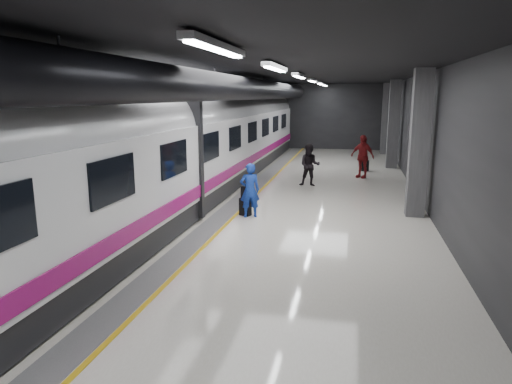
# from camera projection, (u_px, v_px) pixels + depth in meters

# --- Properties ---
(ground) EXTENTS (40.00, 40.00, 0.00)m
(ground) POSITION_uv_depth(u_px,v_px,m) (260.00, 224.00, 13.40)
(ground) COLOR silver
(ground) RESTS_ON ground
(platform_hall) EXTENTS (10.02, 40.02, 4.51)m
(platform_hall) POSITION_uv_depth(u_px,v_px,m) (257.00, 101.00, 13.64)
(platform_hall) COLOR black
(platform_hall) RESTS_ON ground
(train) EXTENTS (3.05, 38.00, 4.05)m
(train) POSITION_uv_depth(u_px,v_px,m) (154.00, 151.00, 13.64)
(train) COLOR black
(train) RESTS_ON ground
(traveler_main) EXTENTS (0.72, 0.61, 1.69)m
(traveler_main) POSITION_uv_depth(u_px,v_px,m) (250.00, 190.00, 14.03)
(traveler_main) COLOR blue
(traveler_main) RESTS_ON ground
(suitcase_main) EXTENTS (0.40, 0.32, 0.56)m
(suitcase_main) POSITION_uv_depth(u_px,v_px,m) (245.00, 207.00, 14.32)
(suitcase_main) COLOR black
(suitcase_main) RESTS_ON ground
(shoulder_bag) EXTENTS (0.32, 0.24, 0.38)m
(shoulder_bag) POSITION_uv_depth(u_px,v_px,m) (246.00, 192.00, 14.18)
(shoulder_bag) COLOR black
(shoulder_bag) RESTS_ON suitcase_main
(traveler_far_a) EXTENTS (0.86, 0.68, 1.76)m
(traveler_far_a) POSITION_uv_depth(u_px,v_px,m) (310.00, 165.00, 18.87)
(traveler_far_a) COLOR black
(traveler_far_a) RESTS_ON ground
(traveler_far_b) EXTENTS (1.23, 1.00, 1.96)m
(traveler_far_b) POSITION_uv_depth(u_px,v_px,m) (362.00, 156.00, 20.83)
(traveler_far_b) COLOR maroon
(traveler_far_b) RESTS_ON ground
(suitcase_far) EXTENTS (0.37, 0.24, 0.53)m
(suitcase_far) POSITION_uv_depth(u_px,v_px,m) (365.00, 166.00, 22.82)
(suitcase_far) COLOR black
(suitcase_far) RESTS_ON ground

